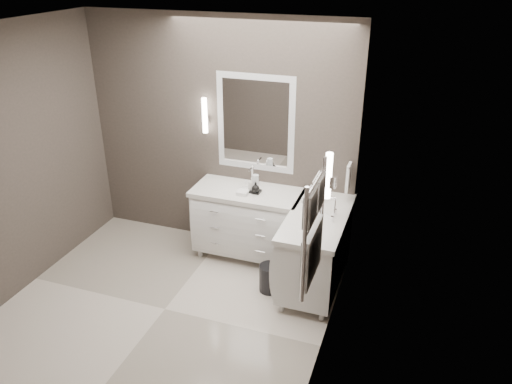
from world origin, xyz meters
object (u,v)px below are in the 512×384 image
(towel_ladder, at_px, (312,235))
(waste_bin, at_px, (270,278))
(vanity_right, at_px, (316,246))
(vanity_back, at_px, (248,219))

(towel_ladder, xyz_separation_m, waste_bin, (-0.65, 1.05, -1.24))
(vanity_right, xyz_separation_m, waste_bin, (-0.43, -0.25, -0.33))
(vanity_right, height_order, waste_bin, vanity_right)
(vanity_back, xyz_separation_m, towel_ladder, (1.10, -1.63, 0.91))
(towel_ladder, height_order, waste_bin, towel_ladder)
(vanity_right, bearing_deg, towel_ladder, -80.16)
(vanity_right, bearing_deg, vanity_back, 159.62)
(towel_ladder, relative_size, waste_bin, 2.94)
(vanity_right, bearing_deg, waste_bin, -149.54)
(vanity_back, height_order, waste_bin, vanity_back)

